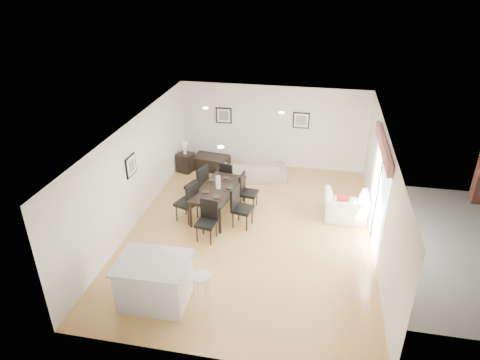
% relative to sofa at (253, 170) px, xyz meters
% --- Properties ---
extents(ground, '(8.00, 8.00, 0.00)m').
position_rel_sofa_xyz_m(ground, '(0.44, -2.87, -0.30)').
color(ground, tan).
rests_on(ground, ground).
extents(wall_back, '(6.00, 0.04, 2.70)m').
position_rel_sofa_xyz_m(wall_back, '(0.44, 1.13, 1.05)').
color(wall_back, silver).
rests_on(wall_back, ground).
extents(wall_front, '(6.00, 0.04, 2.70)m').
position_rel_sofa_xyz_m(wall_front, '(0.44, -6.87, 1.05)').
color(wall_front, silver).
rests_on(wall_front, ground).
extents(wall_left, '(0.04, 8.00, 2.70)m').
position_rel_sofa_xyz_m(wall_left, '(-2.56, -2.87, 1.05)').
color(wall_left, silver).
rests_on(wall_left, ground).
extents(wall_right, '(0.04, 8.00, 2.70)m').
position_rel_sofa_xyz_m(wall_right, '(3.44, -2.87, 1.05)').
color(wall_right, silver).
rests_on(wall_right, ground).
extents(ceiling, '(6.00, 8.00, 0.02)m').
position_rel_sofa_xyz_m(ceiling, '(0.44, -2.87, 2.40)').
color(ceiling, white).
rests_on(ceiling, wall_back).
extents(sofa, '(2.18, 1.25, 0.60)m').
position_rel_sofa_xyz_m(sofa, '(0.00, 0.00, 0.00)').
color(sofa, '#9D967F').
rests_on(sofa, ground).
extents(armchair, '(1.14, 1.00, 0.73)m').
position_rel_sofa_xyz_m(armchair, '(2.78, -1.85, 0.07)').
color(armchair, beige).
rests_on(armchair, ground).
extents(dining_table, '(1.22, 1.99, 0.78)m').
position_rel_sofa_xyz_m(dining_table, '(-0.56, -2.21, 0.40)').
color(dining_table, black).
rests_on(dining_table, ground).
extents(dining_chair_wnear, '(0.64, 0.64, 1.11)m').
position_rel_sofa_xyz_m(dining_chair_wnear, '(-1.21, -2.71, 0.32)').
color(dining_chair_wnear, black).
rests_on(dining_chair_wnear, ground).
extents(dining_chair_wfar, '(0.65, 0.65, 1.15)m').
position_rel_sofa_xyz_m(dining_chair_wfar, '(-1.21, -1.78, 0.34)').
color(dining_chair_wfar, black).
rests_on(dining_chair_wfar, ground).
extents(dining_chair_enear, '(0.57, 0.57, 1.08)m').
position_rel_sofa_xyz_m(dining_chair_enear, '(0.10, -2.66, 0.30)').
color(dining_chair_enear, black).
rests_on(dining_chair_enear, ground).
extents(dining_chair_efar, '(0.49, 0.49, 1.00)m').
position_rel_sofa_xyz_m(dining_chair_efar, '(0.10, -1.74, 0.26)').
color(dining_chair_efar, black).
rests_on(dining_chair_efar, ground).
extents(dining_chair_head, '(0.52, 0.52, 1.02)m').
position_rel_sofa_xyz_m(dining_chair_head, '(-0.54, -3.37, 0.27)').
color(dining_chair_head, black).
rests_on(dining_chair_head, ground).
extents(dining_chair_foot, '(0.54, 0.54, 0.99)m').
position_rel_sofa_xyz_m(dining_chair_foot, '(-0.58, -1.06, 0.26)').
color(dining_chair_foot, black).
rests_on(dining_chair_foot, ground).
extents(vase, '(0.91, 1.43, 0.75)m').
position_rel_sofa_xyz_m(vase, '(-0.56, -2.21, 0.76)').
color(vase, white).
rests_on(vase, dining_table).
extents(coffee_table, '(1.20, 0.82, 0.45)m').
position_rel_sofa_xyz_m(coffee_table, '(-1.46, 0.47, -0.08)').
color(coffee_table, black).
rests_on(coffee_table, ground).
extents(side_table, '(0.56, 0.56, 0.61)m').
position_rel_sofa_xyz_m(side_table, '(-2.23, 0.15, 0.01)').
color(side_table, black).
rests_on(side_table, ground).
extents(table_lamp, '(0.21, 0.21, 0.40)m').
position_rel_sofa_xyz_m(table_lamp, '(-2.23, 0.15, 0.57)').
color(table_lamp, white).
rests_on(table_lamp, side_table).
extents(cushion, '(0.32, 0.12, 0.32)m').
position_rel_sofa_xyz_m(cushion, '(2.68, -1.95, 0.28)').
color(cushion, maroon).
rests_on(cushion, armchair).
extents(kitchen_island, '(1.43, 1.12, 0.98)m').
position_rel_sofa_xyz_m(kitchen_island, '(-1.01, -5.72, 0.19)').
color(kitchen_island, silver).
rests_on(kitchen_island, ground).
extents(bar_stool, '(0.36, 0.36, 0.79)m').
position_rel_sofa_xyz_m(bar_stool, '(-0.04, -5.72, 0.38)').
color(bar_stool, white).
rests_on(bar_stool, ground).
extents(framed_print_back_left, '(0.52, 0.04, 0.52)m').
position_rel_sofa_xyz_m(framed_print_back_left, '(-1.16, 1.10, 1.35)').
color(framed_print_back_left, black).
rests_on(framed_print_back_left, wall_back).
extents(framed_print_back_right, '(0.52, 0.04, 0.52)m').
position_rel_sofa_xyz_m(framed_print_back_right, '(1.34, 1.10, 1.35)').
color(framed_print_back_right, black).
rests_on(framed_print_back_right, wall_back).
extents(framed_print_left_wall, '(0.04, 0.52, 0.52)m').
position_rel_sofa_xyz_m(framed_print_left_wall, '(-2.53, -3.07, 1.35)').
color(framed_print_left_wall, black).
rests_on(framed_print_left_wall, wall_left).
extents(sliding_door, '(0.12, 2.70, 2.57)m').
position_rel_sofa_xyz_m(sliding_door, '(3.40, -2.57, 1.37)').
color(sliding_door, white).
rests_on(sliding_door, wall_right).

